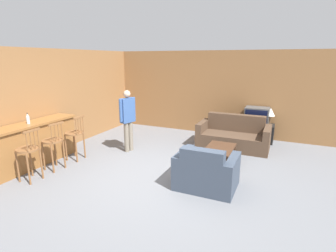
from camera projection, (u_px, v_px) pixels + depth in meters
name	position (u px, v px, depth m)	size (l,w,h in m)	color
ground_plane	(157.00, 178.00, 5.35)	(24.00, 24.00, 0.00)	slate
wall_back	(209.00, 93.00, 8.31)	(9.40, 0.08, 2.60)	olive
wall_left	(79.00, 97.00, 7.49)	(0.08, 8.73, 2.60)	olive
bar_counter	(34.00, 144.00, 5.89)	(0.55, 2.12, 0.98)	brown
bar_chair_near	(28.00, 153.00, 5.08)	(0.43, 0.43, 1.06)	brown
bar_chair_mid	(53.00, 144.00, 5.61)	(0.46, 0.46, 1.06)	brown
bar_chair_far	(75.00, 136.00, 6.18)	(0.45, 0.45, 1.06)	brown
couch_far	(233.00, 137.00, 7.10)	(1.87, 0.90, 0.87)	#4C3828
armchair_near	(206.00, 173.00, 4.86)	(1.09, 0.85, 0.84)	#384251
coffee_table	(220.00, 150.00, 5.98)	(0.60, 0.95, 0.39)	#472D1E
tv_unit	(255.00, 132.00, 7.67)	(1.00, 0.50, 0.51)	black
tv	(257.00, 116.00, 7.54)	(0.66, 0.49, 0.49)	#4C4C4C
bottle	(28.00, 119.00, 5.68)	(0.07, 0.07, 0.24)	silver
table_lamp	(271.00, 113.00, 7.37)	(0.24, 0.24, 0.49)	brown
person_by_window	(128.00, 117.00, 6.67)	(0.26, 0.50, 1.59)	#756B5B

